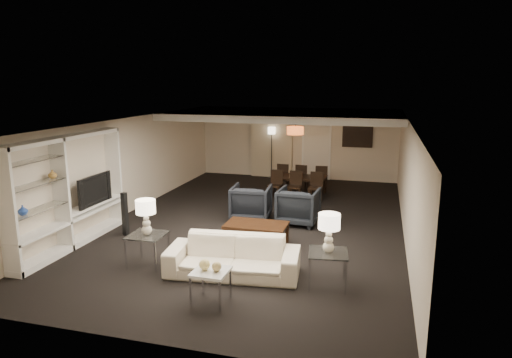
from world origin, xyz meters
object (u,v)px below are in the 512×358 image
object	(u,v)px
chair_nm	(295,186)
vase_blue	(23,210)
table_lamp_left	(146,217)
chair_nr	(315,187)
armchair_left	(251,203)
side_table_right	(328,269)
dining_table	(299,186)
coffee_table	(256,234)
chair_fr	(321,178)
floor_speaker	(125,214)
table_lamp_right	(329,233)
marble_table	(211,287)
chair_nl	(275,185)
vase_amber	(52,174)
television	(91,189)
armchair_right	(298,206)
floor_lamp	(271,153)
pendant_light	(295,131)
sofa	(233,257)
side_table_left	(148,250)
chair_fl	(284,176)
chair_fm	(302,177)

from	to	relation	value
chair_nm	vase_blue	bearing A→B (deg)	-122.62
table_lamp_left	chair_nr	world-z (taller)	table_lamp_left
armchair_left	chair_nm	xyz separation A→B (m)	(0.71, 2.17, -0.02)
side_table_right	dining_table	xyz separation A→B (m)	(-1.59, 6.12, -0.02)
armchair_left	chair_nr	size ratio (longest dim) A/B	1.15
armchair_left	side_table_right	size ratio (longest dim) A/B	1.49
coffee_table	chair_fr	world-z (taller)	chair_fr
floor_speaker	chair_nm	bearing A→B (deg)	64.15
armchair_left	table_lamp_right	bearing A→B (deg)	120.33
marble_table	dining_table	size ratio (longest dim) A/B	0.34
chair_nl	chair_nm	world-z (taller)	same
table_lamp_left	vase_amber	xyz separation A→B (m)	(-2.03, 0.06, 0.70)
side_table_right	television	xyz separation A→B (m)	(-5.40, 1.17, 0.77)
armchair_right	floor_lamp	xyz separation A→B (m)	(-1.88, 5.01, 0.47)
table_lamp_left	dining_table	xyz separation A→B (m)	(1.81, 6.12, -0.66)
vase_amber	pendant_light	bearing A→B (deg)	61.13
armchair_left	sofa	bearing A→B (deg)	95.76
sofa	chair_nr	bearing A→B (deg)	76.45
television	coffee_table	bearing A→B (deg)	-83.42
coffee_table	floor_speaker	size ratio (longest dim) A/B	1.31
table_lamp_left	television	bearing A→B (deg)	149.63
marble_table	television	world-z (taller)	television
television	chair_nm	xyz separation A→B (m)	(3.81, 4.30, -0.66)
vase_blue	dining_table	world-z (taller)	vase_blue
chair_fr	floor_lamp	world-z (taller)	floor_lamp
side_table_left	chair_fl	xyz separation A→B (m)	(1.21, 6.77, 0.12)
chair_fm	television	bearing A→B (deg)	61.64
pendant_light	table_lamp_left	bearing A→B (deg)	-103.43
sofa	marble_table	size ratio (longest dim) A/B	4.37
chair_fr	chair_nl	bearing A→B (deg)	40.22
side_table_right	table_lamp_right	world-z (taller)	table_lamp_right
coffee_table	floor_speaker	bearing A→B (deg)	-176.48
coffee_table	table_lamp_left	size ratio (longest dim) A/B	1.94
side_table_right	chair_nl	xyz separation A→B (m)	(-2.19, 5.47, 0.12)
armchair_right	chair_nl	bearing A→B (deg)	-59.80
vase_blue	dining_table	xyz separation A→B (m)	(3.84, 6.92, -0.87)
chair_fl	television	bearing A→B (deg)	62.91
pendant_light	chair_nl	size ratio (longest dim) A/B	0.62
floor_speaker	armchair_right	bearing A→B (deg)	39.32
table_lamp_left	television	distance (m)	2.32
table_lamp_left	coffee_table	bearing A→B (deg)	43.26
marble_table	chair_fm	distance (m)	7.87
vase_blue	chair_nr	xyz separation A→B (m)	(4.44, 6.27, -0.73)
table_lamp_right	vase_amber	size ratio (longest dim) A/B	3.89
vase_amber	floor_lamp	size ratio (longest dim) A/B	0.09
chair_fr	dining_table	bearing A→B (deg)	40.22
chair_fr	vase_blue	bearing A→B (deg)	52.53
armchair_right	vase_blue	xyz separation A→B (m)	(-4.33, -4.10, 0.71)
marble_table	dining_table	world-z (taller)	dining_table
chair_fr	chair_fm	bearing A→B (deg)	-7.07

